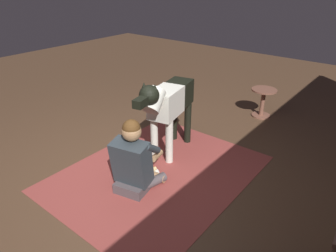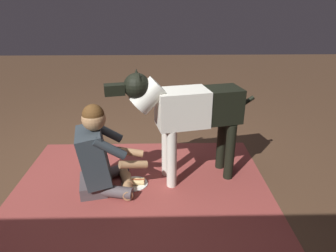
# 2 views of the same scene
# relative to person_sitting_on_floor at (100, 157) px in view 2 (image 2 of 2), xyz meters

# --- Properties ---
(ground_plane) EXTENTS (13.94, 13.94, 0.00)m
(ground_plane) POSITION_rel_person_sitting_on_floor_xyz_m (-0.11, -0.30, -0.36)
(ground_plane) COLOR #4E3524
(area_rug) EXTENTS (2.47, 1.94, 0.01)m
(area_rug) POSITION_rel_person_sitting_on_floor_xyz_m (-0.38, 0.01, -0.35)
(area_rug) COLOR brown
(area_rug) RESTS_ON ground
(person_sitting_on_floor) EXTENTS (0.69, 0.57, 0.86)m
(person_sitting_on_floor) POSITION_rel_person_sitting_on_floor_xyz_m (0.00, 0.00, 0.00)
(person_sitting_on_floor) COLOR #4D4447
(person_sitting_on_floor) RESTS_ON ground
(large_dog) EXTENTS (1.40, 0.47, 1.14)m
(large_dog) POSITION_rel_person_sitting_on_floor_xyz_m (-0.82, -0.18, 0.37)
(large_dog) COLOR silver
(large_dog) RESTS_ON ground
(hot_dog_on_plate) EXTENTS (0.26, 0.26, 0.06)m
(hot_dog_on_plate) POSITION_rel_person_sitting_on_floor_xyz_m (-0.30, -0.07, -0.33)
(hot_dog_on_plate) COLOR white
(hot_dog_on_plate) RESTS_ON ground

